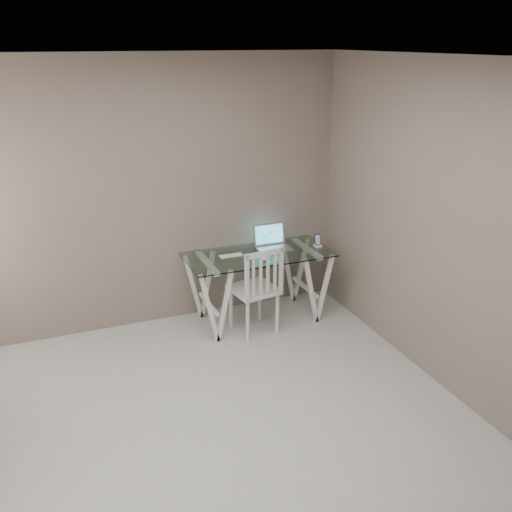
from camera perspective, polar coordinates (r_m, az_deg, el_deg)
The scene contains 7 objects.
room at distance 3.54m, azimuth -4.45°, elevation 2.90°, with size 4.50×4.52×2.71m.
desk at distance 5.97m, azimuth 0.26°, elevation -3.04°, with size 1.50×0.70×0.75m.
chair at distance 5.63m, azimuth 0.18°, elevation -3.09°, with size 0.49×0.49×0.93m.
laptop at distance 5.97m, azimuth 1.62°, elevation 1.34°, with size 0.34×0.29×0.24m.
keyboard at distance 5.77m, azimuth -2.52°, elevation 0.02°, with size 0.26×0.11×0.01m, color silver.
mouse at distance 5.66m, azimuth 0.84°, elevation -0.24°, with size 0.12×0.07×0.04m, color white.
phone_dock at distance 6.06m, azimuth 6.17°, elevation 1.30°, with size 0.07×0.07×0.13m.
Camera 1 is at (-1.07, -3.19, 2.81)m, focal length 40.00 mm.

